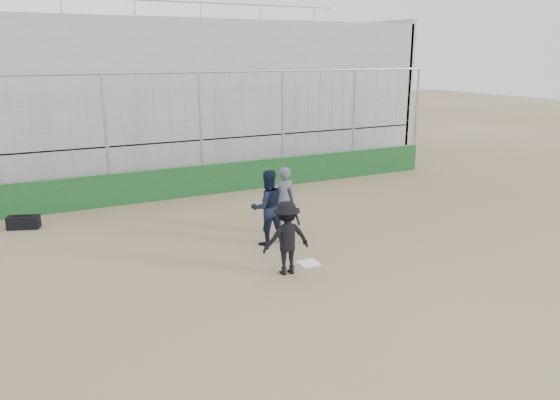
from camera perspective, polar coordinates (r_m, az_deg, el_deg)
name	(u,v)px	position (r m, az deg, el deg)	size (l,w,h in m)	color
ground	(308,264)	(12.39, 2.99, -6.65)	(90.00, 90.00, 0.00)	brown
home_plate	(308,263)	(12.38, 2.99, -6.60)	(0.44, 0.44, 0.02)	white
backstop	(203,166)	(18.26, -8.10, 3.50)	(18.10, 0.25, 4.04)	#133D18
bleachers	(159,96)	(22.69, -12.53, 10.57)	(20.25, 6.70, 6.98)	gray
batter_at_plate	(286,238)	(11.59, 0.68, -3.95)	(1.08, 0.78, 1.77)	black
catcher_crouched	(268,220)	(13.42, -1.28, -2.06)	(0.93, 0.74, 1.25)	black
umpire	(284,204)	(14.12, 0.38, -0.43)	(0.65, 0.43, 1.61)	#484D5B
equipment_bag	(24,222)	(16.26, -25.22, -2.12)	(0.88, 0.60, 0.39)	black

